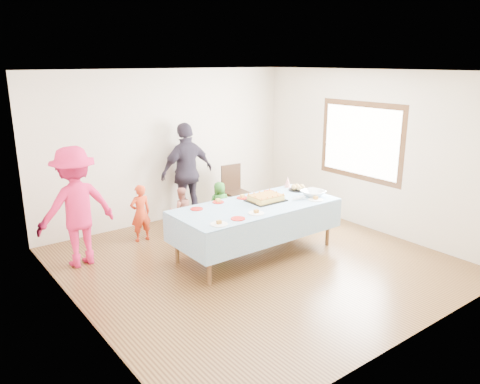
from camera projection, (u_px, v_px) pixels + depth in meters
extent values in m
plane|color=#402512|center=(255.00, 262.00, 6.82)|extent=(5.00, 5.00, 0.00)
cube|color=beige|center=(168.00, 146.00, 8.38)|extent=(5.00, 0.04, 2.70)
cube|color=beige|center=(417.00, 219.00, 4.54)|extent=(5.00, 0.04, 2.70)
cube|color=beige|center=(74.00, 204.00, 5.00)|extent=(0.04, 5.00, 2.70)
cube|color=beige|center=(370.00, 151.00, 7.91)|extent=(0.04, 5.00, 2.70)
cube|color=white|center=(257.00, 71.00, 6.09)|extent=(5.00, 5.00, 0.04)
cube|color=#472B16|center=(360.00, 141.00, 8.01)|extent=(0.03, 1.75, 1.35)
cylinder|color=#56311D|center=(209.00, 259.00, 6.04)|extent=(0.06, 0.06, 0.73)
cylinder|color=#56311D|center=(328.00, 223.00, 7.34)|extent=(0.06, 0.06, 0.73)
cylinder|color=#56311D|center=(177.00, 239.00, 6.69)|extent=(0.06, 0.06, 0.73)
cylinder|color=#56311D|center=(291.00, 210.00, 7.99)|extent=(0.06, 0.06, 0.73)
cube|color=#56311D|center=(256.00, 207.00, 6.91)|extent=(2.40, 1.00, 0.04)
cube|color=silver|center=(256.00, 205.00, 6.90)|extent=(2.50, 1.10, 0.01)
cube|color=black|center=(266.00, 200.00, 7.08)|extent=(0.54, 0.42, 0.02)
cube|color=#F9E05F|center=(266.00, 198.00, 7.07)|extent=(0.46, 0.34, 0.07)
cube|color=#A46525|center=(266.00, 195.00, 7.06)|extent=(0.46, 0.34, 0.01)
cylinder|color=black|center=(298.00, 190.00, 7.66)|extent=(0.31, 0.31, 0.02)
sphere|color=tan|center=(302.00, 186.00, 7.70)|extent=(0.08, 0.08, 0.08)
sphere|color=tan|center=(297.00, 186.00, 7.73)|extent=(0.08, 0.08, 0.08)
sphere|color=tan|center=(293.00, 187.00, 7.68)|extent=(0.08, 0.08, 0.08)
sphere|color=tan|center=(294.00, 188.00, 7.60)|extent=(0.08, 0.08, 0.08)
sphere|color=tan|center=(299.00, 188.00, 7.57)|extent=(0.08, 0.08, 0.08)
sphere|color=tan|center=(303.00, 188.00, 7.62)|extent=(0.08, 0.08, 0.08)
sphere|color=tan|center=(298.00, 187.00, 7.65)|extent=(0.08, 0.08, 0.08)
imported|color=silver|center=(313.00, 193.00, 7.33)|extent=(0.36, 0.36, 0.09)
cone|color=white|center=(288.00, 182.00, 7.83)|extent=(0.11, 0.11, 0.19)
cylinder|color=#BB110E|center=(197.00, 209.00, 6.69)|extent=(0.18, 0.18, 0.01)
cylinder|color=#BB110E|center=(218.00, 202.00, 7.01)|extent=(0.18, 0.18, 0.01)
cylinder|color=#BB110E|center=(242.00, 198.00, 7.22)|extent=(0.18, 0.18, 0.01)
cylinder|color=#BB110E|center=(269.00, 192.00, 7.56)|extent=(0.18, 0.18, 0.01)
cylinder|color=#BB110E|center=(238.00, 219.00, 6.27)|extent=(0.20, 0.20, 0.01)
cylinder|color=white|center=(219.00, 224.00, 6.06)|extent=(0.23, 0.23, 0.01)
cylinder|color=white|center=(256.00, 213.00, 6.50)|extent=(0.22, 0.22, 0.01)
cylinder|color=white|center=(316.00, 200.00, 7.13)|extent=(0.23, 0.23, 0.01)
cylinder|color=black|center=(234.00, 209.00, 8.55)|extent=(0.04, 0.04, 0.42)
cylinder|color=black|center=(250.00, 206.00, 8.74)|extent=(0.04, 0.04, 0.42)
cylinder|color=black|center=(223.00, 204.00, 8.84)|extent=(0.04, 0.04, 0.42)
cylinder|color=black|center=(239.00, 201.00, 9.02)|extent=(0.04, 0.04, 0.42)
cube|color=black|center=(236.00, 193.00, 8.72)|extent=(0.44, 0.44, 0.05)
cube|color=black|center=(231.00, 177.00, 8.80)|extent=(0.42, 0.07, 0.49)
imported|color=red|center=(141.00, 213.00, 7.51)|extent=(0.35, 0.23, 0.94)
imported|color=#2B7125|center=(220.00, 204.00, 8.24)|extent=(0.44, 0.34, 0.79)
imported|color=#B56654|center=(181.00, 211.00, 7.85)|extent=(0.46, 0.41, 0.80)
imported|color=#D11A4F|center=(76.00, 207.00, 6.54)|extent=(1.15, 0.72, 1.72)
imported|color=#2C2634|center=(187.00, 172.00, 8.39)|extent=(1.07, 0.48, 1.79)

